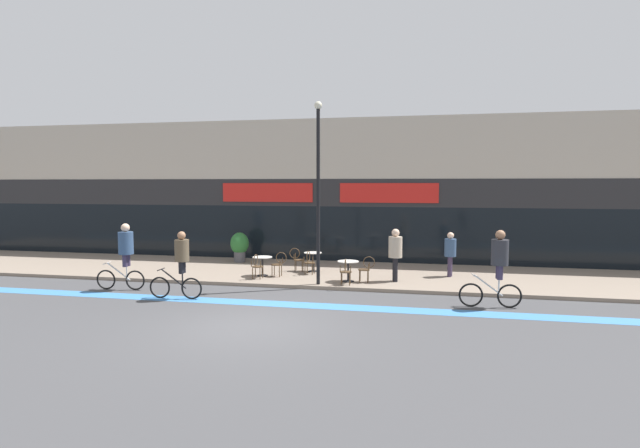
{
  "coord_description": "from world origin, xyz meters",
  "views": [
    {
      "loc": [
        4.15,
        -11.47,
        3.51
      ],
      "look_at": [
        0.57,
        5.84,
        2.08
      ],
      "focal_mm": 28.0,
      "sensor_mm": 36.0,
      "label": 1
    }
  ],
  "objects_px": {
    "bistro_table_1": "(313,258)",
    "cyclist_2": "(125,250)",
    "cafe_chair_0_near": "(257,265)",
    "cafe_chair_1_side": "(297,258)",
    "cafe_chair_2_near": "(346,270)",
    "lamp_post": "(318,182)",
    "cafe_chair_0_side": "(279,262)",
    "cyclist_0": "(180,260)",
    "cafe_chair_1_near": "(309,261)",
    "pedestrian_near_end": "(395,250)",
    "planter_pot": "(240,246)",
    "cafe_chair_2_side": "(366,267)",
    "bistro_table_2": "(348,267)",
    "pedestrian_far_end": "(450,250)",
    "cyclist_1": "(498,262)",
    "bistro_table_0": "(262,262)"
  },
  "relations": [
    {
      "from": "planter_pot",
      "to": "cafe_chair_2_side",
      "type": "bearing_deg",
      "value": -29.78
    },
    {
      "from": "cyclist_2",
      "to": "pedestrian_near_end",
      "type": "height_order",
      "value": "cyclist_2"
    },
    {
      "from": "bistro_table_1",
      "to": "cafe_chair_0_near",
      "type": "xyz_separation_m",
      "value": [
        -1.63,
        -1.87,
        -0.01
      ]
    },
    {
      "from": "cafe_chair_1_side",
      "to": "cyclist_1",
      "type": "xyz_separation_m",
      "value": [
        6.85,
        -3.96,
        0.68
      ]
    },
    {
      "from": "cafe_chair_0_side",
      "to": "cafe_chair_2_side",
      "type": "distance_m",
      "value": 3.28
    },
    {
      "from": "bistro_table_2",
      "to": "cafe_chair_2_side",
      "type": "xyz_separation_m",
      "value": [
        0.63,
        0.0,
        -0.0
      ]
    },
    {
      "from": "bistro_table_0",
      "to": "cyclist_0",
      "type": "distance_m",
      "value": 3.87
    },
    {
      "from": "cafe_chair_2_side",
      "to": "bistro_table_0",
      "type": "bearing_deg",
      "value": -8.34
    },
    {
      "from": "cafe_chair_2_near",
      "to": "cyclist_0",
      "type": "distance_m",
      "value": 5.35
    },
    {
      "from": "cafe_chair_1_side",
      "to": "cafe_chair_2_side",
      "type": "bearing_deg",
      "value": -35.92
    },
    {
      "from": "cafe_chair_1_side",
      "to": "planter_pot",
      "type": "relative_size",
      "value": 0.7
    },
    {
      "from": "bistro_table_0",
      "to": "cafe_chair_1_near",
      "type": "bearing_deg",
      "value": 20.88
    },
    {
      "from": "pedestrian_far_end",
      "to": "cafe_chair_1_near",
      "type": "bearing_deg",
      "value": 20.19
    },
    {
      "from": "bistro_table_2",
      "to": "cafe_chair_1_near",
      "type": "distance_m",
      "value": 1.94
    },
    {
      "from": "bistro_table_2",
      "to": "pedestrian_near_end",
      "type": "xyz_separation_m",
      "value": [
        1.59,
        0.38,
        0.57
      ]
    },
    {
      "from": "cafe_chair_1_side",
      "to": "cyclist_2",
      "type": "distance_m",
      "value": 6.3
    },
    {
      "from": "bistro_table_1",
      "to": "cyclist_2",
      "type": "distance_m",
      "value": 6.79
    },
    {
      "from": "bistro_table_0",
      "to": "cafe_chair_2_near",
      "type": "height_order",
      "value": "cafe_chair_2_near"
    },
    {
      "from": "cafe_chair_2_near",
      "to": "pedestrian_near_end",
      "type": "relative_size",
      "value": 0.49
    },
    {
      "from": "bistro_table_2",
      "to": "cafe_chair_2_side",
      "type": "distance_m",
      "value": 0.63
    },
    {
      "from": "bistro_table_0",
      "to": "pedestrian_near_end",
      "type": "distance_m",
      "value": 4.88
    },
    {
      "from": "cafe_chair_2_near",
      "to": "planter_pot",
      "type": "bearing_deg",
      "value": 48.95
    },
    {
      "from": "cafe_chair_0_near",
      "to": "cafe_chair_1_side",
      "type": "height_order",
      "value": "same"
    },
    {
      "from": "pedestrian_near_end",
      "to": "cyclist_1",
      "type": "bearing_deg",
      "value": -50.15
    },
    {
      "from": "cafe_chair_0_near",
      "to": "pedestrian_near_end",
      "type": "distance_m",
      "value": 4.92
    },
    {
      "from": "cafe_chair_0_side",
      "to": "pedestrian_far_end",
      "type": "bearing_deg",
      "value": -167.79
    },
    {
      "from": "cyclist_2",
      "to": "pedestrian_near_end",
      "type": "distance_m",
      "value": 9.1
    },
    {
      "from": "cafe_chair_0_near",
      "to": "pedestrian_near_end",
      "type": "relative_size",
      "value": 0.49
    },
    {
      "from": "cafe_chair_1_side",
      "to": "bistro_table_2",
      "type": "bearing_deg",
      "value": -42.38
    },
    {
      "from": "cafe_chair_0_near",
      "to": "cyclist_2",
      "type": "height_order",
      "value": "cyclist_2"
    },
    {
      "from": "cyclist_2",
      "to": "pedestrian_far_end",
      "type": "xyz_separation_m",
      "value": [
        10.62,
        3.99,
        -0.24
      ]
    },
    {
      "from": "cafe_chair_2_near",
      "to": "lamp_post",
      "type": "relative_size",
      "value": 0.15
    },
    {
      "from": "bistro_table_0",
      "to": "bistro_table_1",
      "type": "bearing_deg",
      "value": 37.4
    },
    {
      "from": "bistro_table_0",
      "to": "pedestrian_far_end",
      "type": "height_order",
      "value": "pedestrian_far_end"
    },
    {
      "from": "bistro_table_2",
      "to": "cafe_chair_0_near",
      "type": "distance_m",
      "value": 3.26
    },
    {
      "from": "lamp_post",
      "to": "cyclist_2",
      "type": "height_order",
      "value": "lamp_post"
    },
    {
      "from": "cafe_chair_2_near",
      "to": "cyclist_0",
      "type": "bearing_deg",
      "value": 114.01
    },
    {
      "from": "bistro_table_2",
      "to": "planter_pot",
      "type": "xyz_separation_m",
      "value": [
        -5.26,
        3.37,
        0.2
      ]
    },
    {
      "from": "lamp_post",
      "to": "cafe_chair_2_near",
      "type": "bearing_deg",
      "value": 2.12
    },
    {
      "from": "lamp_post",
      "to": "bistro_table_0",
      "type": "bearing_deg",
      "value": 154.95
    },
    {
      "from": "cafe_chair_2_near",
      "to": "cyclist_0",
      "type": "xyz_separation_m",
      "value": [
        -4.7,
        -2.49,
        0.57
      ]
    },
    {
      "from": "bistro_table_0",
      "to": "cyclist_2",
      "type": "xyz_separation_m",
      "value": [
        -3.85,
        -2.72,
        0.7
      ]
    },
    {
      "from": "bistro_table_0",
      "to": "cyclist_1",
      "type": "height_order",
      "value": "cyclist_1"
    },
    {
      "from": "bistro_table_1",
      "to": "cafe_chair_2_side",
      "type": "distance_m",
      "value": 2.81
    },
    {
      "from": "pedestrian_near_end",
      "to": "lamp_post",
      "type": "bearing_deg",
      "value": -165.96
    },
    {
      "from": "cafe_chair_0_side",
      "to": "cyclist_0",
      "type": "xyz_separation_m",
      "value": [
        -2.07,
        -3.54,
        0.57
      ]
    },
    {
      "from": "bistro_table_2",
      "to": "cyclist_1",
      "type": "relative_size",
      "value": 0.34
    },
    {
      "from": "bistro_table_1",
      "to": "bistro_table_2",
      "type": "relative_size",
      "value": 1.0
    },
    {
      "from": "planter_pot",
      "to": "pedestrian_near_end",
      "type": "bearing_deg",
      "value": -23.54
    },
    {
      "from": "cafe_chair_1_near",
      "to": "cyclist_2",
      "type": "distance_m",
      "value": 6.44
    }
  ]
}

